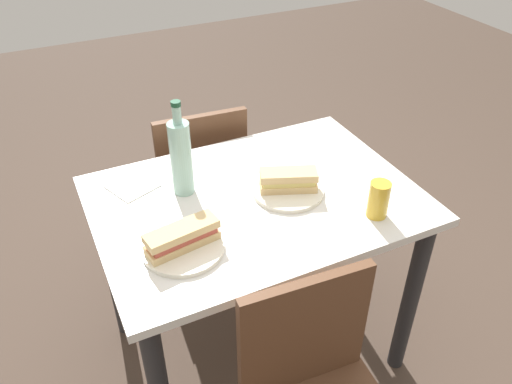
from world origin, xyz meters
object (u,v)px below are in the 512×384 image
(knife_near, at_px, (283,179))
(knife_far, at_px, (171,236))
(plate_near, at_px, (288,190))
(dining_table, at_px, (256,228))
(chair_far, at_px, (199,179))
(baguette_sandwich_near, at_px, (288,180))
(plate_far, at_px, (183,248))
(beer_glass, at_px, (379,200))
(baguette_sandwich_far, at_px, (182,237))
(water_bottle, at_px, (181,157))

(knife_near, distance_m, knife_far, 0.45)
(plate_near, height_order, knife_near, knife_near)
(dining_table, distance_m, chair_far, 0.60)
(chair_far, bearing_deg, baguette_sandwich_near, -79.16)
(plate_near, distance_m, baguette_sandwich_near, 0.04)
(plate_far, distance_m, beer_glass, 0.61)
(baguette_sandwich_far, bearing_deg, water_bottle, 70.34)
(dining_table, height_order, plate_far, plate_far)
(plate_near, xyz_separation_m, plate_far, (-0.41, -0.12, 0.00))
(water_bottle, bearing_deg, plate_near, -26.77)
(knife_far, relative_size, beer_glass, 1.48)
(dining_table, distance_m, water_bottle, 0.36)
(knife_far, relative_size, water_bottle, 0.55)
(dining_table, xyz_separation_m, plate_near, (0.11, -0.02, 0.14))
(knife_near, xyz_separation_m, baguette_sandwich_far, (-0.42, -0.17, 0.03))
(chair_far, relative_size, plate_near, 3.52)
(baguette_sandwich_near, height_order, plate_far, baguette_sandwich_near)
(chair_far, height_order, water_bottle, water_bottle)
(chair_far, relative_size, baguette_sandwich_near, 4.23)
(knife_near, height_order, knife_far, same)
(knife_near, xyz_separation_m, water_bottle, (-0.32, 0.10, 0.12))
(plate_near, distance_m, knife_near, 0.05)
(plate_far, relative_size, knife_far, 1.33)
(beer_glass, bearing_deg, plate_near, 130.07)
(beer_glass, bearing_deg, water_bottle, 142.54)
(baguette_sandwich_near, height_order, knife_far, baguette_sandwich_near)
(dining_table, bearing_deg, knife_near, 14.48)
(chair_far, height_order, knife_far, chair_far)
(chair_far, distance_m, plate_near, 0.67)
(plate_far, bearing_deg, knife_far, 110.01)
(knife_near, distance_m, water_bottle, 0.36)
(knife_far, height_order, water_bottle, water_bottle)
(dining_table, relative_size, water_bottle, 3.19)
(chair_far, height_order, knife_near, chair_far)
(chair_far, xyz_separation_m, water_bottle, (-0.20, -0.44, 0.42))
(knife_near, bearing_deg, water_bottle, 161.89)
(chair_far, relative_size, beer_glass, 6.95)
(plate_near, relative_size, baguette_sandwich_far, 1.07)
(chair_far, height_order, plate_far, chair_far)
(baguette_sandwich_near, xyz_separation_m, baguette_sandwich_far, (-0.41, -0.12, -0.00))
(plate_far, xyz_separation_m, knife_far, (-0.02, 0.05, 0.01))
(dining_table, bearing_deg, knife_far, -164.79)
(baguette_sandwich_near, bearing_deg, water_bottle, 153.23)
(baguette_sandwich_near, xyz_separation_m, knife_near, (0.01, 0.05, -0.03))
(baguette_sandwich_near, distance_m, beer_glass, 0.30)
(chair_far, bearing_deg, plate_far, -112.36)
(knife_near, relative_size, beer_glass, 1.47)
(dining_table, height_order, baguette_sandwich_far, baguette_sandwich_far)
(plate_far, bearing_deg, water_bottle, 70.34)
(chair_far, bearing_deg, beer_glass, -69.63)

